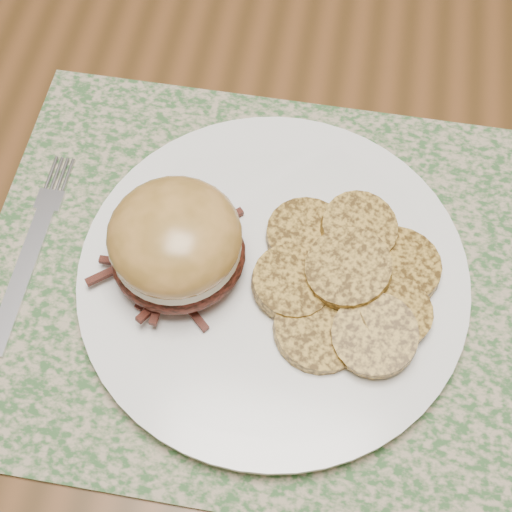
{
  "coord_description": "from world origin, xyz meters",
  "views": [
    {
      "loc": [
        0.19,
        -0.3,
        1.22
      ],
      "look_at": [
        0.16,
        -0.08,
        0.79
      ],
      "focal_mm": 50.0,
      "sensor_mm": 36.0,
      "label": 1
    }
  ],
  "objects_px": {
    "fork": "(32,248)",
    "pork_sandwich": "(176,244)",
    "dinner_plate": "(273,277)",
    "dining_table": "(98,219)"
  },
  "relations": [
    {
      "from": "dining_table",
      "to": "pork_sandwich",
      "type": "relative_size",
      "value": 13.0
    },
    {
      "from": "pork_sandwich",
      "to": "dining_table",
      "type": "bearing_deg",
      "value": 122.96
    },
    {
      "from": "dining_table",
      "to": "pork_sandwich",
      "type": "bearing_deg",
      "value": -38.65
    },
    {
      "from": "dining_table",
      "to": "pork_sandwich",
      "type": "height_order",
      "value": "pork_sandwich"
    },
    {
      "from": "pork_sandwich",
      "to": "fork",
      "type": "height_order",
      "value": "pork_sandwich"
    },
    {
      "from": "dinner_plate",
      "to": "fork",
      "type": "xyz_separation_m",
      "value": [
        -0.18,
        -0.0,
        -0.01
      ]
    },
    {
      "from": "dining_table",
      "to": "pork_sandwich",
      "type": "xyz_separation_m",
      "value": [
        0.1,
        -0.08,
        0.13
      ]
    },
    {
      "from": "fork",
      "to": "pork_sandwich",
      "type": "bearing_deg",
      "value": -1.49
    },
    {
      "from": "dinner_plate",
      "to": "fork",
      "type": "height_order",
      "value": "dinner_plate"
    },
    {
      "from": "pork_sandwich",
      "to": "fork",
      "type": "xyz_separation_m",
      "value": [
        -0.11,
        0.0,
        -0.05
      ]
    }
  ]
}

